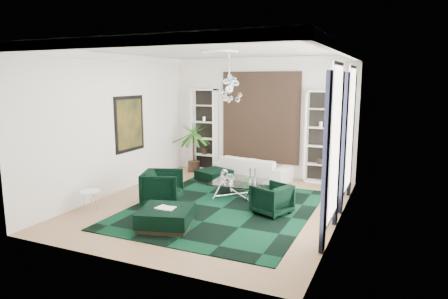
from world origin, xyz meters
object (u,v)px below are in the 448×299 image
at_px(armchair_right, 272,199).
at_px(side_table, 90,201).
at_px(palm, 194,140).
at_px(sofa, 252,168).
at_px(ottoman_side, 214,176).
at_px(coffee_table, 238,189).
at_px(ottoman_front, 166,218).
at_px(armchair_left, 162,188).

bearing_deg(armchair_right, side_table, -46.04).
xyz_separation_m(armchair_right, palm, (-3.72, 3.10, 0.73)).
relative_size(sofa, side_table, 4.89).
bearing_deg(palm, ottoman_side, -39.65).
bearing_deg(armchair_right, ottoman_side, -106.75).
height_order(sofa, armchair_right, armchair_right).
distance_m(side_table, palm, 4.72).
distance_m(coffee_table, side_table, 3.77).
relative_size(side_table, palm, 0.23).
xyz_separation_m(coffee_table, ottoman_side, (-1.24, 1.09, -0.03)).
distance_m(ottoman_side, ottoman_front, 3.86).
bearing_deg(ottoman_side, coffee_table, -41.35).
distance_m(armchair_right, side_table, 4.33).
bearing_deg(side_table, coffee_table, 41.59).
bearing_deg(armchair_left, ottoman_front, -164.36).
xyz_separation_m(coffee_table, side_table, (-2.82, -2.50, 0.01)).
bearing_deg(sofa, ottoman_front, 96.49).
distance_m(armchair_left, coffee_table, 2.05).
relative_size(armchair_left, palm, 0.43).
relative_size(ottoman_front, palm, 0.49).
distance_m(armchair_left, side_table, 1.74).
height_order(ottoman_front, side_table, side_table).
xyz_separation_m(armchair_right, coffee_table, (-1.22, 0.96, -0.14)).
distance_m(sofa, armchair_right, 3.35).
bearing_deg(coffee_table, palm, 139.49).
distance_m(armchair_right, ottoman_front, 2.50).
height_order(armchair_left, coffee_table, armchair_left).
height_order(armchair_right, ottoman_front, armchair_right).
relative_size(coffee_table, ottoman_side, 1.48).
height_order(armchair_left, ottoman_front, armchair_left).
distance_m(coffee_table, ottoman_front, 2.77).
height_order(armchair_right, side_table, armchair_right).
height_order(sofa, side_table, sofa).
xyz_separation_m(sofa, ottoman_side, (-0.91, -0.92, -0.16)).
bearing_deg(ottoman_side, side_table, -113.73).
distance_m(armchair_left, ottoman_front, 1.64).
distance_m(armchair_right, palm, 4.89).
xyz_separation_m(sofa, coffee_table, (0.33, -2.01, -0.13)).
bearing_deg(ottoman_side, armchair_right, -39.86).
bearing_deg(sofa, coffee_table, 108.74).
bearing_deg(side_table, sofa, 61.11).
bearing_deg(armchair_left, coffee_table, -67.02).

